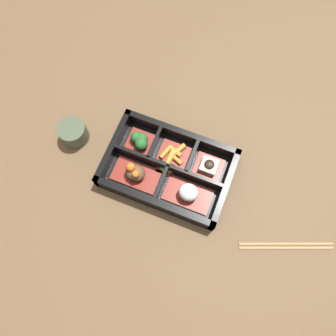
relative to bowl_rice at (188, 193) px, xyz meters
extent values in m
plane|color=brown|center=(0.07, -0.04, -0.03)|extent=(3.00, 3.00, 0.00)
cube|color=black|center=(0.07, -0.04, -0.02)|extent=(0.30, 0.20, 0.01)
cube|color=black|center=(0.07, -0.13, 0.00)|extent=(0.30, 0.01, 0.05)
cube|color=black|center=(0.07, 0.05, 0.00)|extent=(0.30, 0.01, 0.05)
cube|color=black|center=(-0.08, -0.04, 0.00)|extent=(0.01, 0.20, 0.05)
cube|color=black|center=(0.21, -0.04, 0.00)|extent=(0.01, 0.20, 0.05)
cube|color=black|center=(0.07, -0.04, 0.00)|extent=(0.27, 0.01, 0.05)
cube|color=black|center=(0.02, -0.08, 0.00)|extent=(0.01, 0.08, 0.05)
cube|color=black|center=(0.12, -0.08, 0.00)|extent=(0.01, 0.08, 0.05)
cube|color=black|center=(0.07, 0.00, 0.00)|extent=(0.01, 0.09, 0.05)
cube|color=maroon|center=(0.00, 0.00, -0.02)|extent=(0.11, 0.06, 0.01)
ellipsoid|color=silver|center=(0.00, 0.00, 0.01)|extent=(0.05, 0.04, 0.04)
cube|color=maroon|center=(0.13, 0.00, -0.02)|extent=(0.11, 0.06, 0.01)
ellipsoid|color=brown|center=(0.13, 0.00, 0.00)|extent=(0.05, 0.04, 0.03)
sphere|color=#D1661E|center=(0.13, 0.01, 0.02)|extent=(0.02, 0.02, 0.02)
sphere|color=#D1661E|center=(0.14, 0.00, 0.02)|extent=(0.02, 0.02, 0.02)
sphere|color=#D1661E|center=(0.14, 0.00, 0.02)|extent=(0.02, 0.02, 0.02)
cube|color=maroon|center=(-0.02, -0.08, -0.02)|extent=(0.07, 0.06, 0.01)
cube|color=beige|center=(-0.02, -0.08, 0.00)|extent=(0.04, 0.04, 0.02)
ellipsoid|color=black|center=(-0.02, -0.08, 0.01)|extent=(0.02, 0.02, 0.01)
cube|color=maroon|center=(0.07, -0.08, -0.02)|extent=(0.08, 0.06, 0.01)
cylinder|color=orange|center=(0.09, -0.08, -0.01)|extent=(0.02, 0.04, 0.01)
cylinder|color=orange|center=(0.06, -0.07, -0.01)|extent=(0.03, 0.02, 0.01)
cylinder|color=orange|center=(0.06, -0.10, -0.01)|extent=(0.03, 0.04, 0.01)
cylinder|color=orange|center=(0.07, -0.07, -0.01)|extent=(0.02, 0.05, 0.01)
cylinder|color=orange|center=(0.07, -0.09, -0.01)|extent=(0.04, 0.02, 0.01)
cube|color=maroon|center=(0.16, -0.08, -0.02)|extent=(0.06, 0.06, 0.01)
sphere|color=#265B28|center=(0.15, -0.09, 0.00)|extent=(0.03, 0.03, 0.03)
sphere|color=#265B28|center=(0.17, -0.08, 0.00)|extent=(0.03, 0.03, 0.03)
sphere|color=#265B28|center=(0.15, -0.07, 0.00)|extent=(0.03, 0.03, 0.03)
cube|color=maroon|center=(0.07, -0.04, -0.02)|extent=(0.04, 0.03, 0.01)
cylinder|color=#75A84C|center=(0.07, -0.05, -0.01)|extent=(0.02, 0.02, 0.01)
cylinder|color=#75A84C|center=(0.07, -0.05, -0.01)|extent=(0.02, 0.02, 0.01)
cylinder|color=#75A84C|center=(0.07, -0.04, -0.01)|extent=(0.02, 0.02, 0.01)
cylinder|color=#75A84C|center=(0.08, -0.04, -0.01)|extent=(0.02, 0.02, 0.00)
cylinder|color=#424C38|center=(0.32, -0.04, 0.00)|extent=(0.07, 0.07, 0.05)
cylinder|color=#597A38|center=(0.32, -0.04, 0.02)|extent=(0.06, 0.06, 0.01)
cylinder|color=#A87F51|center=(-0.25, 0.03, -0.02)|extent=(0.20, 0.09, 0.01)
cylinder|color=#A87F51|center=(-0.25, 0.02, -0.02)|extent=(0.20, 0.09, 0.01)
camera|label=1|loc=(-0.02, 0.19, 0.74)|focal=35.00mm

